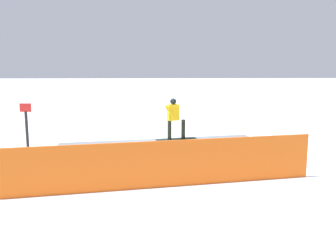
# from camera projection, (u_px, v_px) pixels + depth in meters

# --- Properties ---
(ground_plane) EXTENTS (120.00, 120.00, 0.00)m
(ground_plane) POSITION_uv_depth(u_px,v_px,m) (158.00, 155.00, 13.55)
(ground_plane) COLOR white
(grind_box) EXTENTS (6.86, 1.91, 0.54)m
(grind_box) POSITION_uv_depth(u_px,v_px,m) (158.00, 148.00, 13.51)
(grind_box) COLOR black
(grind_box) RESTS_ON ground_plane
(snowboarder) EXTENTS (1.50, 0.69, 1.49)m
(snowboarder) POSITION_uv_depth(u_px,v_px,m) (174.00, 117.00, 13.44)
(snowboarder) COLOR black
(snowboarder) RESTS_ON grind_box
(safety_fence) EXTENTS (8.59, 1.75, 1.26)m
(safety_fence) POSITION_uv_depth(u_px,v_px,m) (158.00, 164.00, 9.94)
(safety_fence) COLOR orange
(safety_fence) RESTS_ON ground_plane
(trail_marker) EXTENTS (0.40, 0.10, 1.85)m
(trail_marker) POSITION_uv_depth(u_px,v_px,m) (27.00, 127.00, 13.43)
(trail_marker) COLOR #262628
(trail_marker) RESTS_ON ground_plane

